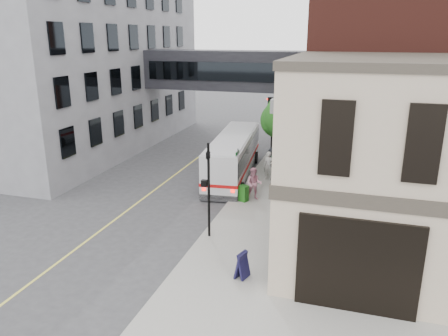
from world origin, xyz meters
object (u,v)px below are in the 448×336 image
Objects in this scene: pedestrian_b at (254,184)px; sandwich_board at (242,265)px; bus at (233,154)px; pedestrian_a at (268,166)px; newspaper_box at (244,193)px; pedestrian_c at (272,160)px.

pedestrian_b is 1.75× the size of sandwich_board.
bus is 5.63× the size of pedestrian_a.
newspaper_box is (-0.55, -4.28, -0.46)m from pedestrian_a.
pedestrian_c is 14.05m from sandwich_board.
pedestrian_a reaches higher than newspaper_box.
sandwich_board is at bearing -55.19° from newspaper_box.
pedestrian_b is 8.49m from sandwich_board.
pedestrian_c is at bearing 107.45° from pedestrian_a.
bus is 5.10m from newspaper_box.
sandwich_board reaches higher than newspaper_box.
pedestrian_c is at bearing 84.06° from pedestrian_b.
pedestrian_a is 4.34m from newspaper_box.
pedestrian_c is at bearing 31.22° from bus.
bus reaches higher than pedestrian_b.
pedestrian_b reaches higher than sandwich_board.
pedestrian_c is 1.80× the size of newspaper_box.
bus is at bearing -120.72° from pedestrian_c.
sandwich_board is (1.44, -12.17, -0.38)m from pedestrian_a.
pedestrian_a is at bearing -58.84° from pedestrian_c.
pedestrian_c reaches higher than newspaper_box.
pedestrian_a is 12.26m from sandwich_board.
pedestrian_b is 0.82m from newspaper_box.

